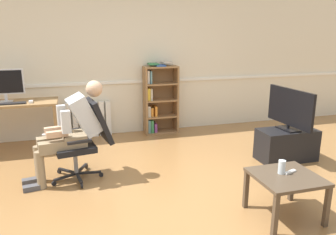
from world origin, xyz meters
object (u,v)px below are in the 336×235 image
(bookshelf, at_px, (158,100))
(office_chair, at_px, (86,137))
(keyboard, at_px, (12,103))
(person_seated, at_px, (71,129))
(radiator, at_px, (89,120))
(drinking_glass, at_px, (282,167))
(computer_mouse, at_px, (31,102))
(tv_screen, at_px, (290,109))
(computer_desk, at_px, (12,110))
(coffee_table, at_px, (286,181))
(imac_monitor, at_px, (4,83))
(tv_stand, at_px, (286,145))
(spare_remote, at_px, (290,172))

(bookshelf, height_order, office_chair, bookshelf)
(keyboard, bearing_deg, person_seated, -55.06)
(radiator, distance_m, person_seated, 1.75)
(drinking_glass, bearing_deg, office_chair, 141.05)
(drinking_glass, bearing_deg, computer_mouse, 134.07)
(tv_screen, bearing_deg, computer_mouse, 64.40)
(computer_desk, relative_size, bookshelf, 1.04)
(coffee_table, bearing_deg, person_seated, 143.36)
(imac_monitor, height_order, person_seated, imac_monitor)
(imac_monitor, distance_m, office_chair, 1.81)
(person_seated, bearing_deg, tv_stand, 76.54)
(office_chair, xyz_separation_m, tv_stand, (2.74, -0.21, -0.30))
(radiator, height_order, tv_stand, radiator)
(tv_screen, distance_m, spare_remote, 1.55)
(imac_monitor, height_order, tv_screen, imac_monitor)
(drinking_glass, bearing_deg, person_seated, 144.10)
(bookshelf, relative_size, tv_stand, 1.56)
(drinking_glass, bearing_deg, coffee_table, -68.37)
(keyboard, bearing_deg, computer_desk, 105.12)
(bookshelf, xyz_separation_m, tv_stand, (1.42, -1.78, -0.37))
(bookshelf, distance_m, coffee_table, 3.11)
(office_chair, xyz_separation_m, spare_remote, (1.88, -1.46, -0.08))
(keyboard, relative_size, radiator, 0.50)
(radiator, distance_m, tv_screen, 3.27)
(office_chair, bearing_deg, tv_stand, 75.71)
(imac_monitor, bearing_deg, coffee_table, -44.52)
(keyboard, bearing_deg, coffee_table, -43.34)
(computer_desk, distance_m, bookshelf, 2.36)
(computer_desk, xyz_separation_m, bookshelf, (2.34, 0.29, -0.05))
(person_seated, bearing_deg, spare_remote, 45.24)
(tv_stand, xyz_separation_m, drinking_glass, (-0.96, -1.23, 0.28))
(office_chair, height_order, drinking_glass, office_chair)
(radiator, xyz_separation_m, coffee_table, (1.70, -3.16, 0.07))
(computer_desk, height_order, computer_mouse, computer_mouse)
(radiator, bearing_deg, coffee_table, -61.72)
(bookshelf, height_order, person_seated, bookshelf)
(tv_stand, xyz_separation_m, coffee_table, (-0.93, -1.29, 0.15))
(computer_mouse, distance_m, bookshelf, 2.10)
(spare_remote, bearing_deg, tv_stand, 127.74)
(keyboard, relative_size, computer_mouse, 3.76)
(computer_mouse, relative_size, spare_remote, 0.67)
(coffee_table, bearing_deg, computer_desk, 135.56)
(computer_desk, bearing_deg, coffee_table, -44.44)
(keyboard, relative_size, drinking_glass, 2.80)
(office_chair, bearing_deg, imac_monitor, -150.95)
(office_chair, relative_size, spare_remote, 6.55)
(keyboard, xyz_separation_m, bookshelf, (2.31, 0.43, -0.17))
(bookshelf, relative_size, person_seated, 1.05)
(computer_mouse, height_order, person_seated, person_seated)
(computer_desk, xyz_separation_m, person_seated, (0.85, -1.30, 0.00))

